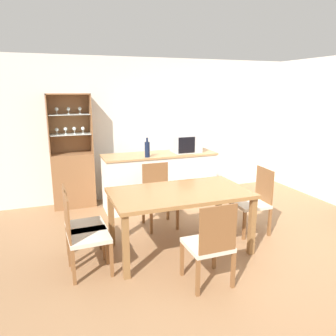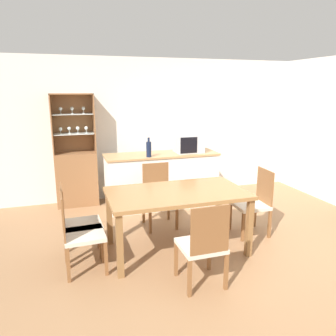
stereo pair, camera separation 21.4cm
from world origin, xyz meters
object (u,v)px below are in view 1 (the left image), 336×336
at_px(display_cabinet, 73,172).
at_px(microwave, 186,143).
at_px(dining_chair_head_far, 159,196).
at_px(dining_chair_side_right_far, 254,201).
at_px(dining_chair_head_near, 210,244).
at_px(dining_table, 180,198).
at_px(dining_chair_side_left_far, 81,225).
at_px(wine_bottle, 147,149).
at_px(dining_chair_side_left_near, 84,235).

distance_m(display_cabinet, microwave, 2.01).
xyz_separation_m(dining_chair_head_far, dining_chair_side_right_far, (1.19, -0.68, 0.00)).
bearing_deg(dining_chair_head_far, dining_chair_head_near, 89.70).
bearing_deg(display_cabinet, dining_table, -62.23).
height_order(dining_chair_side_left_far, dining_chair_head_far, same).
bearing_deg(dining_chair_side_left_far, dining_table, 80.85).
distance_m(dining_chair_side_right_far, wine_bottle, 1.83).
height_order(dining_chair_side_left_near, dining_chair_head_near, same).
bearing_deg(display_cabinet, dining_chair_side_left_far, -91.93).
bearing_deg(dining_chair_head_far, dining_chair_side_left_near, 38.82).
xyz_separation_m(dining_chair_side_left_near, microwave, (1.95, 1.74, 0.63)).
bearing_deg(dining_chair_side_left_near, dining_chair_side_right_far, 94.42).
height_order(dining_chair_head_near, dining_chair_side_right_far, same).
bearing_deg(dining_chair_side_right_far, display_cabinet, 51.89).
bearing_deg(wine_bottle, microwave, 14.29).
bearing_deg(wine_bottle, dining_chair_head_near, -90.10).
relative_size(dining_table, microwave, 3.64).
bearing_deg(dining_table, wine_bottle, 89.82).
bearing_deg(display_cabinet, dining_chair_head_far, -49.41).
height_order(dining_chair_head_near, wine_bottle, wine_bottle).
bearing_deg(dining_table, display_cabinet, 117.77).
relative_size(dining_chair_side_left_near, dining_chair_head_far, 1.00).
relative_size(dining_chair_head_far, microwave, 1.99).
relative_size(dining_chair_side_left_near, dining_chair_side_right_far, 1.00).
height_order(dining_chair_side_left_near, dining_chair_side_left_far, same).
height_order(dining_table, dining_chair_side_left_far, dining_chair_side_left_far).
relative_size(dining_table, dining_chair_head_far, 1.83).
height_order(dining_table, microwave, microwave).
xyz_separation_m(dining_chair_side_right_far, wine_bottle, (-1.18, 1.26, 0.61)).
relative_size(dining_chair_side_left_far, dining_chair_head_far, 1.00).
xyz_separation_m(dining_table, wine_bottle, (0.00, 1.40, 0.37)).
relative_size(dining_chair_side_left_near, wine_bottle, 2.93).
bearing_deg(dining_chair_side_left_near, dining_chair_side_left_far, 177.52).
bearing_deg(display_cabinet, dining_chair_head_near, -69.18).
bearing_deg(microwave, dining_chair_side_right_far, -73.67).
height_order(dining_chair_side_left_far, dining_chair_side_right_far, same).
relative_size(dining_chair_side_left_near, dining_chair_head_near, 1.00).
xyz_separation_m(dining_table, dining_chair_side_left_near, (-1.19, -0.15, -0.24)).
distance_m(dining_chair_side_right_far, microwave, 1.64).
distance_m(display_cabinet, dining_chair_side_right_far, 3.05).
relative_size(display_cabinet, wine_bottle, 6.12).
distance_m(dining_table, microwave, 1.81).
relative_size(dining_chair_side_left_near, microwave, 1.99).
height_order(dining_chair_side_left_far, dining_chair_head_near, same).
height_order(dining_chair_head_far, dining_chair_side_right_far, same).
distance_m(dining_chair_side_left_far, microwave, 2.51).
relative_size(dining_table, dining_chair_head_near, 1.83).
bearing_deg(display_cabinet, wine_bottle, -32.84).
height_order(dining_chair_head_far, microwave, microwave).
bearing_deg(dining_chair_side_right_far, dining_table, 99.40).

